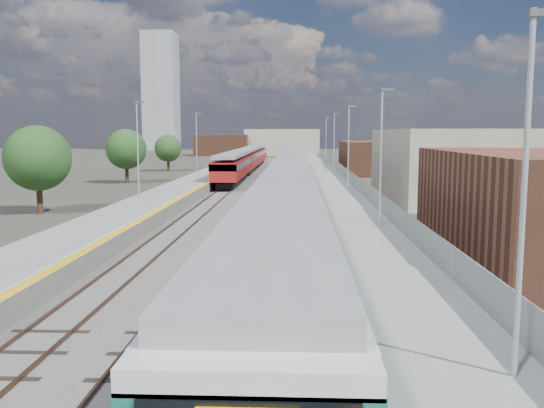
{
  "coord_description": "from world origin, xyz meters",
  "views": [
    {
      "loc": [
        2.01,
        -9.77,
        6.11
      ],
      "look_at": [
        0.65,
        21.65,
        2.2
      ],
      "focal_mm": 38.0,
      "sensor_mm": 36.0,
      "label": 1
    }
  ],
  "objects": [
    {
      "name": "tree_c",
      "position": [
        -18.43,
        80.95,
        3.61
      ],
      "size": [
        4.24,
        4.24,
        5.75
      ],
      "color": "#382619",
      "rests_on": "ground"
    },
    {
      "name": "platform_left",
      "position": [
        -9.05,
        52.49,
        0.52
      ],
      "size": [
        4.3,
        155.0,
        8.52
      ],
      "color": "slate",
      "rests_on": "ground"
    },
    {
      "name": "platform_right",
      "position": [
        5.28,
        52.49,
        0.54
      ],
      "size": [
        4.7,
        155.0,
        8.52
      ],
      "color": "slate",
      "rests_on": "ground"
    },
    {
      "name": "tree_d",
      "position": [
        20.88,
        59.17,
        3.63
      ],
      "size": [
        4.26,
        4.26,
        5.77
      ],
      "color": "#382619",
      "rests_on": "ground"
    },
    {
      "name": "green_train",
      "position": [
        1.5,
        37.93,
        2.34
      ],
      "size": [
        3.02,
        83.94,
        3.32
      ],
      "color": "black",
      "rests_on": "ground"
    },
    {
      "name": "ballast_bed",
      "position": [
        -2.25,
        52.5,
        0.03
      ],
      "size": [
        10.5,
        155.0,
        0.06
      ],
      "primitive_type": "cube",
      "color": "#565451",
      "rests_on": "ground"
    },
    {
      "name": "tree_b",
      "position": [
        -18.57,
        58.95,
        4.13
      ],
      "size": [
        4.84,
        4.84,
        6.56
      ],
      "color": "#382619",
      "rests_on": "ground"
    },
    {
      "name": "tracks",
      "position": [
        -1.65,
        54.18,
        0.11
      ],
      "size": [
        8.96,
        160.0,
        0.17
      ],
      "color": "#4C3323",
      "rests_on": "ground"
    },
    {
      "name": "ground",
      "position": [
        0.0,
        50.0,
        0.0
      ],
      "size": [
        320.0,
        320.0,
        0.0
      ],
      "primitive_type": "plane",
      "color": "#47443A",
      "rests_on": "ground"
    },
    {
      "name": "buildings",
      "position": [
        -18.12,
        138.6,
        10.7
      ],
      "size": [
        72.0,
        185.5,
        40.0
      ],
      "color": "brown",
      "rests_on": "ground"
    },
    {
      "name": "red_train",
      "position": [
        -5.5,
        77.12,
        2.14
      ],
      "size": [
        2.87,
        58.11,
        3.62
      ],
      "color": "black",
      "rests_on": "ground"
    },
    {
      "name": "tree_a",
      "position": [
        -17.43,
        32.62,
        4.2
      ],
      "size": [
        4.92,
        4.92,
        6.67
      ],
      "color": "#382619",
      "rests_on": "ground"
    }
  ]
}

